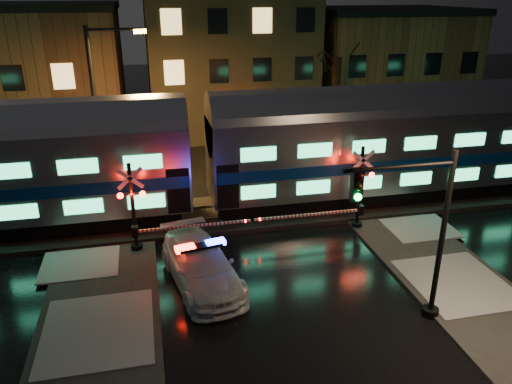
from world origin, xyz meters
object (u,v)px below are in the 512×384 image
crossing_signal_left (143,216)px  traffic_light (417,237)px  crossing_signal_right (353,197)px  streetlight (101,102)px  police_car (201,266)px

crossing_signal_left → traffic_light: bearing=-38.7°
crossing_signal_right → traffic_light: 7.01m
traffic_light → streetlight: (-10.19, 13.49, 1.91)m
police_car → crossing_signal_right: 7.91m
police_car → traffic_light: traffic_light is taller
police_car → traffic_light: size_ratio=0.96×
crossing_signal_right → crossing_signal_left: crossing_signal_right is taller
crossing_signal_right → crossing_signal_left: 9.29m
traffic_light → streetlight: streetlight is taller
crossing_signal_right → crossing_signal_left: (-9.29, -0.00, -0.01)m
crossing_signal_right → traffic_light: bearing=-96.7°
police_car → traffic_light: (6.44, -3.72, 2.36)m
crossing_signal_right → traffic_light: traffic_light is taller
police_car → crossing_signal_right: (7.24, 3.07, 0.85)m
crossing_signal_right → streetlight: (-10.99, 6.70, 3.42)m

